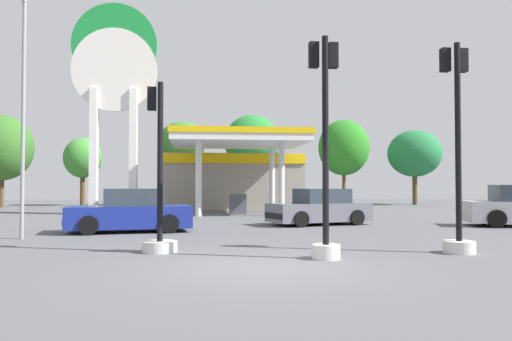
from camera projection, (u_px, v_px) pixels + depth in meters
The scene contains 15 objects.
ground_plane at pixel (264, 268), 9.78m from camera, with size 90.00×90.00×0.00m, color #56565B.
gas_station at pixel (232, 177), 32.93m from camera, with size 9.00×12.55×4.47m.
station_pole_sign at pixel (114, 80), 27.31m from camera, with size 4.60×0.56×11.58m.
car_0 at pixel (319, 208), 20.22m from camera, with size 4.37×2.78×1.46m.
car_1 at pixel (130, 212), 17.18m from camera, with size 4.37×2.37×1.49m.
traffic_signal_0 at pixel (159, 208), 12.08m from camera, with size 0.84×0.84×4.12m.
traffic_signal_1 at pixel (325, 168), 11.05m from camera, with size 0.65×0.67×4.92m.
traffic_signal_2 at pixel (458, 176), 11.94m from camera, with size 0.74×0.74×5.04m.
tree_0 at pixel (2, 148), 35.50m from camera, with size 4.29×4.29×6.56m.
tree_1 at pixel (83, 158), 38.39m from camera, with size 2.89×2.89×5.21m.
tree_2 at pixel (183, 142), 38.56m from camera, with size 3.67×3.67×6.48m.
tree_3 at pixel (252, 142), 39.43m from camera, with size 4.36×4.36×7.11m.
tree_4 at pixel (344, 148), 39.82m from camera, with size 4.04×4.04×6.77m.
tree_5 at pixel (415, 154), 40.11m from camera, with size 4.26×4.26×5.98m.
corner_streetlamp at pixel (21, 93), 14.83m from camera, with size 0.24×1.48×7.26m.
Camera 1 is at (-1.23, -9.76, 1.64)m, focal length 35.08 mm.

